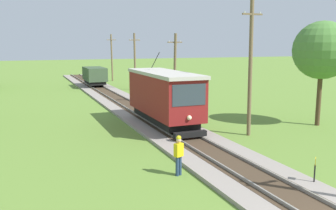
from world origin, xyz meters
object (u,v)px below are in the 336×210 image
Objects in this scene: red_tram at (164,96)px; track_worker at (179,154)px; utility_pole_mid at (175,69)px; utility_pole_distant at (112,57)px; freight_car at (95,76)px; utility_pole_near_tram at (250,66)px; tree_right_near at (322,50)px; utility_pole_far at (135,61)px; trackside_signal_marker at (315,170)px.

track_worker is (-2.74, -8.75, -1.21)m from red_tram.
utility_pole_distant reaches higher than utility_pole_mid.
utility_pole_distant reaches higher than freight_car.
red_tram is at bearing 136.72° from utility_pole_near_tram.
red_tram is at bearing 161.69° from tree_right_near.
utility_pole_distant reaches higher than utility_pole_far.
utility_pole_distant is at bearing -29.48° from track_worker.
tree_right_near reaches higher than freight_car.
tree_right_near is (8.43, 8.49, 4.55)m from trackside_signal_marker.
utility_pole_mid is (4.14, 7.86, 1.20)m from red_tram.
utility_pole_far is 0.98× the size of utility_pole_distant.
trackside_signal_marker is 0.16× the size of tree_right_near.
utility_pole_far is (4.14, 20.43, 1.39)m from red_tram.
utility_pole_near_tram reaches higher than track_worker.
utility_pole_far is at bearing -90.00° from utility_pole_distant.
track_worker is at bearing -103.27° from utility_pole_far.
utility_pole_far reaches higher than red_tram.
utility_pole_far reaches higher than trackside_signal_marker.
track_worker is at bearing -94.62° from freight_car.
track_worker reaches higher than trackside_signal_marker.
utility_pole_far is 0.97× the size of tree_right_near.
utility_pole_mid reaches higher than red_tram.
red_tram is 7.24× the size of trackside_signal_marker.
red_tram is 1.64× the size of freight_car.
utility_pole_distant is at bearing 99.61° from tree_right_near.
utility_pole_far is at bearing 78.53° from red_tram.
tree_right_near is (6.12, -11.26, 1.81)m from utility_pole_mid.
freight_car is 8.98m from utility_pole_distant.
track_worker is at bearing -107.36° from red_tram.
utility_pole_mid is at bearing -90.00° from utility_pole_far.
tree_right_near is (10.27, -28.45, 3.66)m from freight_car.
utility_pole_mid is 3.70× the size of track_worker.
utility_pole_distant is 42.14m from track_worker.
utility_pole_near_tram is at bearing -81.85° from freight_car.
utility_pole_near_tram reaches higher than red_tram.
utility_pole_mid is at bearing 90.00° from utility_pole_near_tram.
freight_car is at bearing 98.15° from utility_pole_near_tram.
freight_car is at bearing 103.56° from utility_pole_mid.
utility_pole_mid is at bearing -90.00° from utility_pole_distant.
utility_pole_near_tram reaches higher than utility_pole_distant.
trackside_signal_marker is at bearing -106.15° from utility_pole_near_tram.
utility_pole_distant is at bearing 90.00° from utility_pole_near_tram.
red_tram is 8.97m from utility_pole_mid.
utility_pole_mid is at bearing -76.44° from freight_car.
utility_pole_mid is at bearing 118.52° from tree_right_near.
red_tram is 1.19× the size of utility_pole_distant.
utility_pole_far reaches higher than utility_pole_mid.
tree_right_near is at bearing 4.73° from utility_pole_near_tram.
utility_pole_mid is 0.92× the size of utility_pole_distant.
utility_pole_mid is 24.87m from utility_pole_distant.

